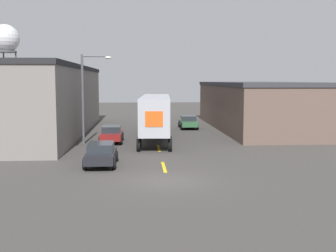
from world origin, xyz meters
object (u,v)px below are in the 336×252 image
at_px(parked_car_left_near, 101,153).
at_px(street_lamp, 86,92).
at_px(parked_car_right_far, 188,122).
at_px(water_tower, 5,40).
at_px(semi_truck, 156,113).
at_px(parked_car_left_far, 112,134).

bearing_deg(parked_car_left_near, street_lamp, 102.14).
bearing_deg(street_lamp, parked_car_right_far, 47.59).
xyz_separation_m(water_tower, street_lamp, (20.37, -45.62, -8.47)).
relative_size(semi_truck, parked_car_left_far, 3.70).
relative_size(semi_truck, water_tower, 0.98).
bearing_deg(semi_truck, parked_car_right_far, 67.71).
xyz_separation_m(semi_truck, parked_car_right_far, (3.88, 8.12, -1.61)).
distance_m(semi_truck, parked_car_left_near, 12.45).
bearing_deg(street_lamp, semi_truck, 23.48).
height_order(parked_car_left_near, parked_car_left_far, same).
relative_size(parked_car_left_near, parked_car_left_far, 1.00).
xyz_separation_m(parked_car_right_far, street_lamp, (-9.74, -10.66, 3.58)).
height_order(parked_car_right_far, street_lamp, street_lamp).
distance_m(parked_car_left_far, water_tower, 51.64).
bearing_deg(water_tower, street_lamp, -65.94).
bearing_deg(water_tower, semi_truck, -58.66).
relative_size(parked_car_left_far, water_tower, 0.27).
height_order(parked_car_left_near, water_tower, water_tower).
xyz_separation_m(parked_car_left_near, parked_car_right_far, (7.76, 19.84, 0.00)).
xyz_separation_m(semi_truck, parked_car_left_near, (-3.88, -11.72, -1.61)).
relative_size(parked_car_left_near, water_tower, 0.27).
xyz_separation_m(parked_car_right_far, parked_car_left_far, (-7.76, -10.01, 0.00)).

